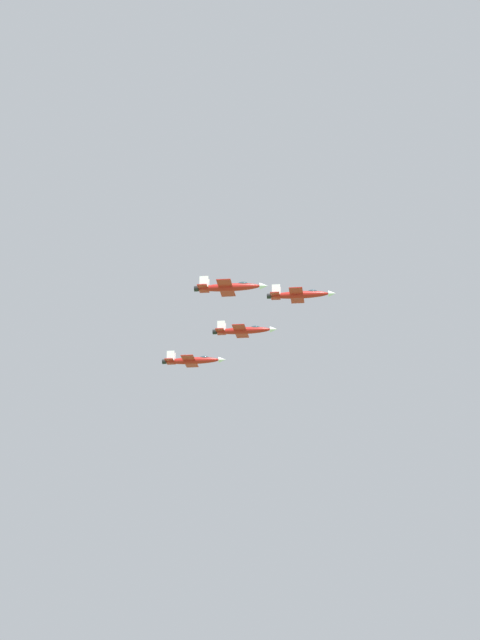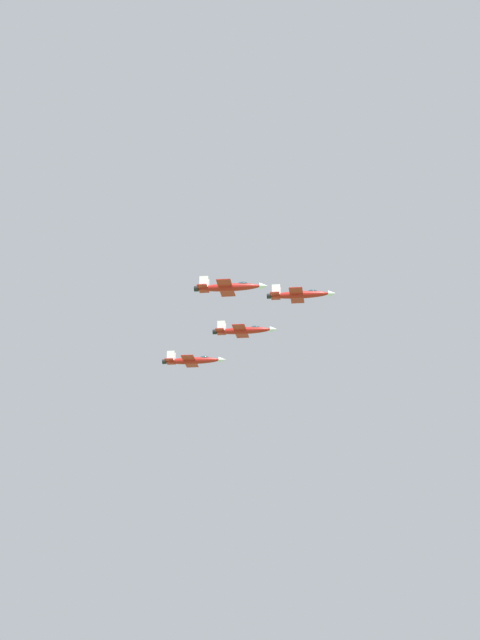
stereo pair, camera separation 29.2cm
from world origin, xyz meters
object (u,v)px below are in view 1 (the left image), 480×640
at_px(jet_right_wingman, 229,287).
at_px(jet_left_outer, 193,360).
at_px(jet_lead, 300,295).
at_px(jet_left_wingman, 243,330).

bearing_deg(jet_right_wingman, jet_left_outer, 110.44).
bearing_deg(jet_lead, jet_left_outer, 138.89).
relative_size(jet_left_wingman, jet_right_wingman, 0.97).
relative_size(jet_lead, jet_right_wingman, 0.98).
xyz_separation_m(jet_lead, jet_left_outer, (-15.13, -39.51, -7.22)).
distance_m(jet_lead, jet_left_outer, 42.92).
bearing_deg(jet_left_outer, jet_left_wingman, -41.46).
height_order(jet_left_wingman, jet_right_wingman, jet_right_wingman).
bearing_deg(jet_left_wingman, jet_right_wingman, -89.88).
bearing_deg(jet_lead, jet_right_wingman, -140.38).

